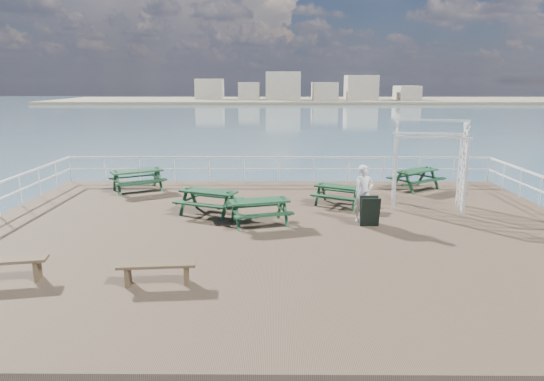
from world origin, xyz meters
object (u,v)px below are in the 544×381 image
Objects in this scene: picnic_table_d at (209,197)px; flat_bench_far at (157,268)px; picnic_table_c at (416,175)px; picnic_table_b at (339,191)px; picnic_table_a at (137,176)px; person at (364,193)px; picnic_table_e at (259,207)px; trellis_arbor at (429,169)px; flat_bench_near at (4,265)px.

picnic_table_d reaches higher than flat_bench_far.
picnic_table_b is at bearing -177.85° from picnic_table_c.
picnic_table_a reaches higher than picnic_table_d.
person reaches higher than picnic_table_d.
picnic_table_b is 0.97× the size of picnic_table_e.
picnic_table_b is at bearing 86.87° from person.
picnic_table_c is 0.78× the size of trellis_arbor.
picnic_table_e is (-6.03, -4.83, -0.02)m from picnic_table_c.
flat_bench_far is (2.89, -8.87, -0.25)m from picnic_table_a.
picnic_table_c is 14.53m from flat_bench_near.
picnic_table_a is at bearing 135.14° from person.
trellis_arbor is at bearing 17.30° from person.
picnic_table_c reaches higher than flat_bench_far.
picnic_table_a is at bearing 178.75° from trellis_arbor.
picnic_table_d is at bearing 129.43° from picnic_table_e.
flat_bench_near is at bearing 172.76° from flat_bench_far.
flat_bench_near is (-5.29, -4.28, -0.17)m from picnic_table_e.
picnic_table_b is at bearing 49.76° from flat_bench_far.
trellis_arbor is (7.27, 0.96, 0.76)m from picnic_table_d.
picnic_table_b is 0.86× the size of picnic_table_c.
flat_bench_near is 12.67m from trellis_arbor.
picnic_table_c is at bearing 48.20° from picnic_table_d.
flat_bench_near is 1.03× the size of person.
picnic_table_e is 1.25× the size of flat_bench_far.
picnic_table_b is at bearing -46.23° from picnic_table_a.
trellis_arbor is (5.61, 2.09, 0.77)m from picnic_table_e.
flat_bench_near is (-11.32, -9.12, -0.19)m from picnic_table_c.
trellis_arbor is 1.71× the size of person.
picnic_table_b is at bearing -172.05° from trellis_arbor.
picnic_table_a is at bearing 146.86° from picnic_table_c.
picnic_table_a is at bearing 102.73° from flat_bench_far.
person is at bearing -57.05° from picnic_table_a.
person is at bearing -47.20° from picnic_table_b.
flat_bench_near is 9.65m from person.
flat_bench_far is 0.95× the size of person.
picnic_table_d is at bearing -136.98° from picnic_table_b.
trellis_arbor is at bearing 4.07° from picnic_table_e.
picnic_table_a is 9.04m from person.
picnic_table_e is at bearing -72.44° from picnic_table_a.
trellis_arbor is at bearing 19.12° from flat_bench_near.
picnic_table_d reaches higher than picnic_table_e.
picnic_table_c is at bearing 39.48° from person.
person is at bearing 37.37° from flat_bench_far.
picnic_table_e is at bearing -11.73° from picnic_table_d.
flat_bench_near is at bearing -122.61° from picnic_table_a.
picnic_table_a reaches higher than flat_bench_far.
picnic_table_d is at bearing 81.13° from flat_bench_far.
picnic_table_e reaches higher than flat_bench_far.
picnic_table_e is 3.19m from person.
picnic_table_e is 6.81m from flat_bench_near.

